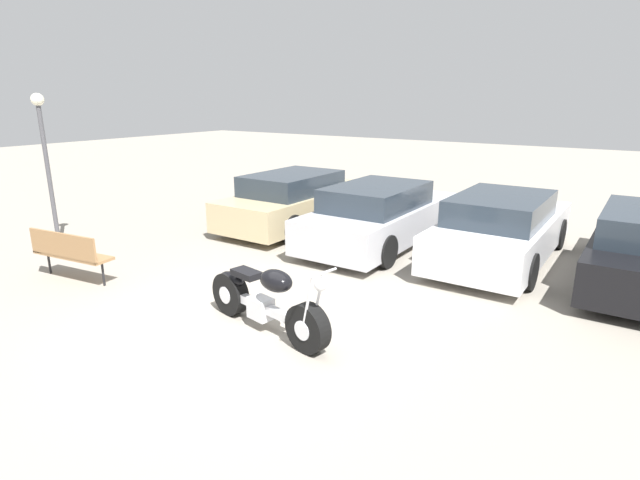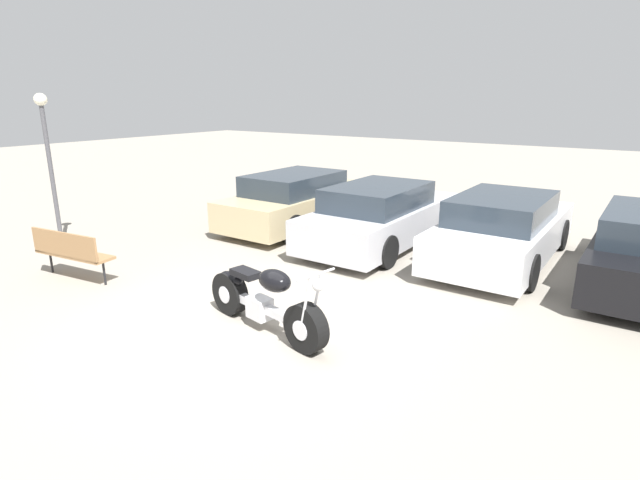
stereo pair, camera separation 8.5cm
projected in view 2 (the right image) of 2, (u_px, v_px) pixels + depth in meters
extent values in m
plane|color=gray|center=(246.00, 323.00, 7.07)|extent=(60.00, 60.00, 0.00)
cylinder|color=black|center=(306.00, 328.00, 6.22)|extent=(0.67, 0.31, 0.64)
cylinder|color=silver|center=(306.00, 328.00, 6.22)|extent=(0.29, 0.26, 0.26)
cylinder|color=black|center=(230.00, 293.00, 7.32)|extent=(0.67, 0.31, 0.64)
cylinder|color=silver|center=(230.00, 293.00, 7.32)|extent=(0.29, 0.26, 0.26)
cube|color=silver|center=(265.00, 308.00, 6.77)|extent=(1.24, 0.34, 0.12)
cube|color=silver|center=(260.00, 308.00, 6.85)|extent=(0.38, 0.30, 0.30)
ellipsoid|color=black|center=(275.00, 281.00, 6.48)|extent=(0.57, 0.43, 0.29)
cube|color=black|center=(246.00, 273.00, 6.93)|extent=(0.48, 0.32, 0.09)
ellipsoid|color=black|center=(231.00, 278.00, 7.22)|extent=(0.51, 0.29, 0.20)
cylinder|color=silver|center=(305.00, 304.00, 5.99)|extent=(0.22, 0.08, 0.76)
cylinder|color=silver|center=(316.00, 300.00, 6.11)|extent=(0.22, 0.08, 0.76)
cylinder|color=silver|center=(316.00, 275.00, 5.88)|extent=(0.15, 0.62, 0.03)
sphere|color=silver|center=(318.00, 285.00, 5.89)|extent=(0.15, 0.15, 0.15)
cylinder|color=silver|center=(258.00, 307.00, 7.13)|extent=(1.24, 0.31, 0.08)
cube|color=#C6B284|center=(301.00, 205.00, 12.39)|extent=(1.76, 4.55, 0.68)
cube|color=#28333D|center=(294.00, 183.00, 12.01)|extent=(1.55, 2.36, 0.48)
cylinder|color=black|center=(307.00, 199.00, 14.00)|extent=(0.20, 0.64, 0.64)
cylinder|color=black|center=(358.00, 206.00, 13.11)|extent=(0.20, 0.64, 0.64)
cylinder|color=black|center=(237.00, 219.00, 11.77)|extent=(0.20, 0.64, 0.64)
cylinder|color=black|center=(293.00, 229.00, 10.88)|extent=(0.20, 0.64, 0.64)
cube|color=#BCBCC1|center=(383.00, 221.00, 10.79)|extent=(1.76, 4.55, 0.68)
cube|color=#28333D|center=(378.00, 196.00, 10.41)|extent=(1.55, 2.36, 0.48)
cylinder|color=black|center=(380.00, 212.00, 12.40)|extent=(0.20, 0.64, 0.64)
cylinder|color=black|center=(443.00, 221.00, 11.51)|extent=(0.20, 0.64, 0.64)
cylinder|color=black|center=(315.00, 238.00, 10.17)|extent=(0.20, 0.64, 0.64)
cylinder|color=black|center=(387.00, 252.00, 9.28)|extent=(0.20, 0.64, 0.64)
cube|color=white|center=(503.00, 235.00, 9.70)|extent=(1.76, 4.55, 0.68)
cube|color=#28333D|center=(502.00, 208.00, 9.33)|extent=(1.55, 2.36, 0.48)
cylinder|color=black|center=(482.00, 224.00, 11.32)|extent=(0.20, 0.64, 0.64)
cylinder|color=black|center=(561.00, 234.00, 10.42)|extent=(0.20, 0.64, 0.64)
cylinder|color=black|center=(435.00, 255.00, 9.09)|extent=(0.20, 0.64, 0.64)
cylinder|color=black|center=(530.00, 272.00, 8.19)|extent=(0.20, 0.64, 0.64)
cylinder|color=black|center=(606.00, 240.00, 10.02)|extent=(0.20, 0.64, 0.64)
cylinder|color=black|center=(586.00, 281.00, 7.79)|extent=(0.20, 0.64, 0.64)
cube|color=#997047|center=(75.00, 254.00, 8.70)|extent=(1.62, 0.60, 0.05)
cube|color=#997047|center=(64.00, 245.00, 8.48)|extent=(1.57, 0.24, 0.44)
cylinder|color=black|center=(51.00, 261.00, 9.06)|extent=(0.04, 0.04, 0.45)
cylinder|color=black|center=(104.00, 272.00, 8.46)|extent=(0.04, 0.04, 0.45)
cylinder|color=#4C4C51|center=(52.00, 177.00, 10.43)|extent=(0.09, 0.09, 2.95)
sphere|color=white|center=(40.00, 99.00, 10.00)|extent=(0.25, 0.25, 0.25)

